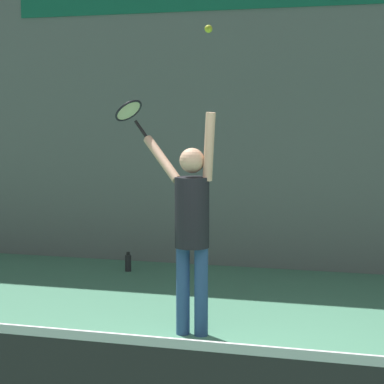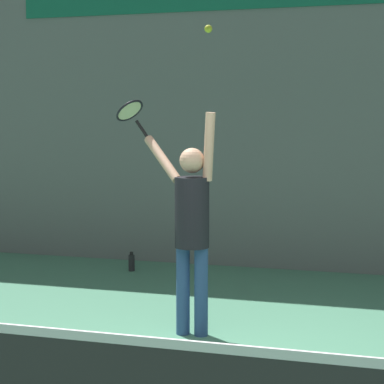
% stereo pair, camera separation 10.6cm
% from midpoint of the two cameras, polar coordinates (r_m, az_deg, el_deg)
% --- Properties ---
extents(back_wall, '(18.00, 0.10, 5.00)m').
position_cam_midpoint_polar(back_wall, '(9.47, 8.00, 8.72)').
color(back_wall, slate).
rests_on(back_wall, ground_plane).
extents(tennis_player, '(0.84, 0.54, 2.11)m').
position_cam_midpoint_polar(tennis_player, '(6.52, 0.42, -2.36)').
color(tennis_player, '#2D4C7F').
rests_on(tennis_player, ground_plane).
extents(tennis_racket, '(0.43, 0.38, 0.40)m').
position_cam_midpoint_polar(tennis_racket, '(7.08, -4.62, 6.52)').
color(tennis_racket, black).
extents(tennis_ball, '(0.07, 0.07, 0.07)m').
position_cam_midpoint_polar(tennis_ball, '(6.41, 1.84, 13.24)').
color(tennis_ball, '#CCDB2D').
extents(water_bottle, '(0.08, 0.08, 0.26)m').
position_cam_midpoint_polar(water_bottle, '(9.45, -4.66, -5.78)').
color(water_bottle, '#262628').
rests_on(water_bottle, ground_plane).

